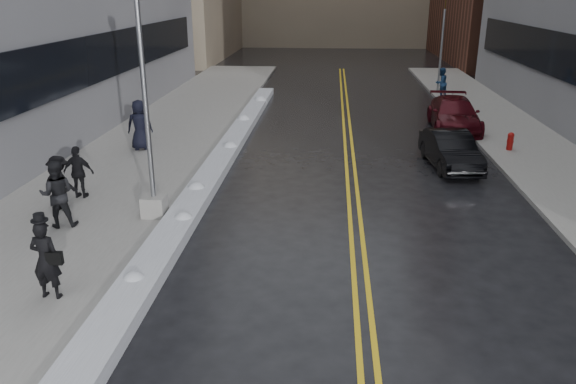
% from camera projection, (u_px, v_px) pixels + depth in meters
% --- Properties ---
extents(ground, '(160.00, 160.00, 0.00)m').
position_uv_depth(ground, '(260.00, 255.00, 14.21)').
color(ground, black).
rests_on(ground, ground).
extents(sidewalk_west, '(5.50, 50.00, 0.15)m').
position_uv_depth(sidewalk_west, '(155.00, 144.00, 23.98)').
color(sidewalk_west, gray).
rests_on(sidewalk_west, ground).
extents(sidewalk_east, '(4.00, 50.00, 0.15)m').
position_uv_depth(sidewalk_east, '(534.00, 152.00, 22.83)').
color(sidewalk_east, gray).
rests_on(sidewalk_east, ground).
extents(lane_line_left, '(0.12, 50.00, 0.01)m').
position_uv_depth(lane_line_left, '(345.00, 150.00, 23.41)').
color(lane_line_left, gold).
rests_on(lane_line_left, ground).
extents(lane_line_right, '(0.12, 50.00, 0.01)m').
position_uv_depth(lane_line_right, '(353.00, 150.00, 23.39)').
color(lane_line_right, gold).
rests_on(lane_line_right, ground).
extents(snow_ridge, '(0.90, 30.00, 0.34)m').
position_uv_depth(snow_ridge, '(223.00, 157.00, 21.83)').
color(snow_ridge, silver).
rests_on(snow_ridge, ground).
extents(lamppost, '(0.65, 0.65, 7.62)m').
position_uv_depth(lamppost, '(148.00, 135.00, 15.46)').
color(lamppost, gray).
rests_on(lamppost, sidewalk_west).
extents(fire_hydrant, '(0.26, 0.26, 0.73)m').
position_uv_depth(fire_hydrant, '(510.00, 140.00, 22.74)').
color(fire_hydrant, maroon).
rests_on(fire_hydrant, sidewalk_east).
extents(traffic_signal, '(0.16, 0.20, 6.00)m').
position_uv_depth(traffic_signal, '(442.00, 38.00, 34.91)').
color(traffic_signal, gray).
rests_on(traffic_signal, sidewalk_east).
extents(pedestrian_fedora, '(0.66, 0.45, 1.75)m').
position_uv_depth(pedestrian_fedora, '(46.00, 260.00, 11.70)').
color(pedestrian_fedora, black).
rests_on(pedestrian_fedora, sidewalk_west).
extents(pedestrian_b, '(1.08, 0.95, 1.88)m').
position_uv_depth(pedestrian_b, '(57.00, 194.00, 15.25)').
color(pedestrian_b, black).
rests_on(pedestrian_b, sidewalk_west).
extents(pedestrian_c, '(1.14, 0.91, 2.03)m').
position_uv_depth(pedestrian_c, '(140.00, 125.00, 22.62)').
color(pedestrian_c, black).
rests_on(pedestrian_c, sidewalk_west).
extents(pedestrian_d, '(0.99, 0.44, 1.66)m').
position_uv_depth(pedestrian_d, '(79.00, 172.00, 17.41)').
color(pedestrian_d, black).
rests_on(pedestrian_d, sidewalk_west).
extents(pedestrian_e, '(1.18, 0.83, 1.66)m').
position_uv_depth(pedestrian_e, '(60.00, 183.00, 16.44)').
color(pedestrian_e, black).
rests_on(pedestrian_e, sidewalk_west).
extents(pedestrian_east, '(1.10, 1.07, 1.78)m').
position_uv_depth(pedestrian_east, '(441.00, 83.00, 33.38)').
color(pedestrian_east, navy).
rests_on(pedestrian_east, sidewalk_east).
extents(car_black, '(1.85, 4.21, 1.34)m').
position_uv_depth(car_black, '(450.00, 150.00, 20.91)').
color(car_black, black).
rests_on(car_black, ground).
extents(car_maroon, '(2.34, 5.26, 1.50)m').
position_uv_depth(car_maroon, '(454.00, 114.00, 26.42)').
color(car_maroon, '#420A12').
rests_on(car_maroon, ground).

